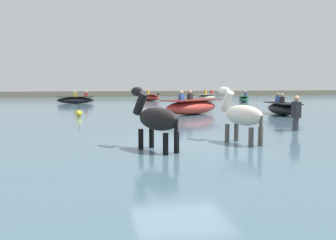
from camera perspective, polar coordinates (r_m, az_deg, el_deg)
The scene contains 13 objects.
ground_plane at distance 9.92m, azimuth 2.03°, elevation -6.26°, with size 120.00×120.00×0.00m, color gray.
water_surface at distance 19.66m, azimuth -4.60°, elevation 0.32°, with size 90.00×90.00×0.43m, color #476675.
horse_lead_pinto at distance 10.15m, azimuth 11.20°, elevation 0.49°, with size 0.88×1.78×1.95m.
horse_trailing_black at distance 8.88m, azimuth -1.82°, elevation -0.11°, with size 1.14×1.72×1.95m.
boat_far_offshore at distance 19.87m, azimuth 17.05°, elevation 1.69°, with size 1.31×2.93×1.09m.
boat_distant_west at distance 30.40m, azimuth -13.93°, elevation 3.00°, with size 2.94×1.06×1.01m.
boat_mid_outer at distance 34.52m, azimuth 5.93°, elevation 3.49°, with size 2.94×3.21×1.07m.
boat_distant_east at distance 34.08m, azimuth -2.93°, elevation 3.46°, with size 2.23×2.94×1.06m.
boat_near_port at distance 32.62m, azimuth 11.54°, elevation 3.20°, with size 1.87×2.58×0.99m.
boat_near_starboard at distance 19.23m, azimuth 3.65°, elevation 2.01°, with size 3.70×3.15×1.25m.
person_onlooker_right at distance 13.38m, azimuth 18.96°, elevation 0.30°, with size 0.21×0.32×1.63m.
channel_buoy at distance 18.48m, azimuth -13.47°, elevation 1.02°, with size 0.31×0.31×0.72m.
far_shoreline at distance 45.15m, azimuth -8.31°, elevation 3.74°, with size 80.00×2.40×1.11m, color gray.
Camera 1 is at (-2.21, -9.45, 2.05)m, focal length 39.89 mm.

